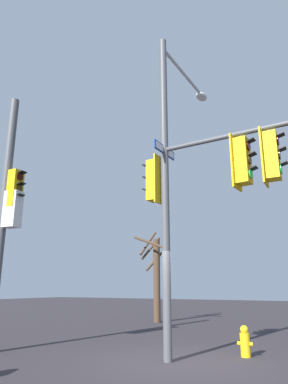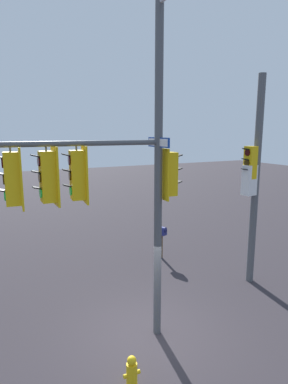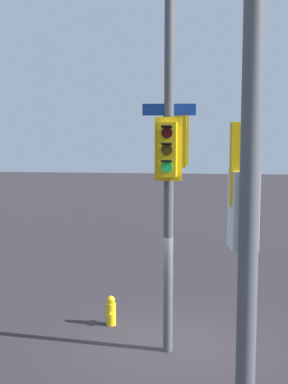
# 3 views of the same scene
# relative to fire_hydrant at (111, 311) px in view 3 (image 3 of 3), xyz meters

# --- Properties ---
(ground_plane) EXTENTS (80.00, 80.00, 0.00)m
(ground_plane) POSITION_rel_fire_hydrant_xyz_m (-1.12, -1.47, -0.34)
(ground_plane) COLOR #302B2F
(main_signal_pole_assembly) EXTENTS (4.87, 3.81, 8.58)m
(main_signal_pole_assembly) POSITION_rel_fire_hydrant_xyz_m (-0.22, -1.33, 4.34)
(main_signal_pole_assembly) COLOR #4C4F54
(main_signal_pole_assembly) RESTS_ON ground
(secondary_pole_assembly) EXTENTS (0.80, 0.40, 7.31)m
(secondary_pole_assembly) POSITION_rel_fire_hydrant_xyz_m (-5.85, -2.69, 3.46)
(secondary_pole_assembly) COLOR #4C4F54
(secondary_pole_assembly) RESTS_ON ground
(fire_hydrant) EXTENTS (0.38, 0.24, 0.73)m
(fire_hydrant) POSITION_rel_fire_hydrant_xyz_m (0.00, 0.00, 0.00)
(fire_hydrant) COLOR yellow
(fire_hydrant) RESTS_ON ground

